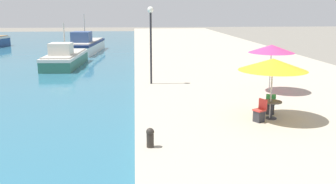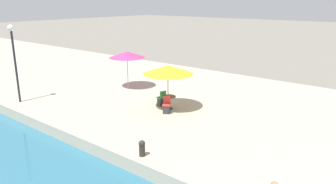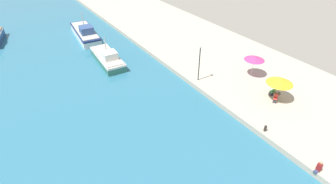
% 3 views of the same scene
% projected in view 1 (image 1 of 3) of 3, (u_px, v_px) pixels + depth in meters
% --- Properties ---
extents(quay_promenade, '(16.00, 90.00, 0.61)m').
position_uv_depth(quay_promenade, '(208.00, 53.00, 40.80)').
color(quay_promenade, '#B2A893').
rests_on(quay_promenade, ground_plane).
extents(fishing_boat_near, '(3.00, 8.04, 3.81)m').
position_uv_depth(fishing_boat_near, '(65.00, 58.00, 32.89)').
color(fishing_boat_near, '#33705B').
rests_on(fishing_boat_near, water_basin).
extents(fishing_boat_mid, '(3.72, 10.24, 4.36)m').
position_uv_depth(fishing_boat_mid, '(85.00, 45.00, 43.22)').
color(fishing_boat_mid, white).
rests_on(fishing_boat_mid, water_basin).
extents(cafe_umbrella_pink, '(2.76, 2.76, 2.50)m').
position_uv_depth(cafe_umbrella_pink, '(273.00, 65.00, 14.95)').
color(cafe_umbrella_pink, '#B7B7B7').
rests_on(cafe_umbrella_pink, quay_promenade).
extents(cafe_umbrella_white, '(2.45, 2.45, 2.56)m').
position_uv_depth(cafe_umbrella_white, '(272.00, 49.00, 19.97)').
color(cafe_umbrella_white, '#B7B7B7').
rests_on(cafe_umbrella_white, quay_promenade).
extents(cafe_table, '(0.80, 0.80, 0.74)m').
position_uv_depth(cafe_table, '(272.00, 106.00, 15.34)').
color(cafe_table, '#333338').
rests_on(cafe_table, quay_promenade).
extents(cafe_chair_left, '(0.57, 0.56, 0.91)m').
position_uv_depth(cafe_chair_left, '(259.00, 114.00, 14.99)').
color(cafe_chair_left, '#2D2D33').
rests_on(cafe_chair_left, quay_promenade).
extents(cafe_chair_right, '(0.50, 0.52, 0.91)m').
position_uv_depth(cafe_chair_right, '(270.00, 107.00, 16.08)').
color(cafe_chair_right, '#2D2D33').
rests_on(cafe_chair_right, quay_promenade).
extents(mooring_bollard, '(0.26, 0.26, 0.65)m').
position_uv_depth(mooring_bollard, '(150.00, 137.00, 12.22)').
color(mooring_bollard, '#2D2823').
rests_on(mooring_bollard, quay_promenade).
extents(lamppost, '(0.36, 0.36, 4.56)m').
position_uv_depth(lamppost, '(151.00, 32.00, 21.92)').
color(lamppost, '#232328').
rests_on(lamppost, quay_promenade).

